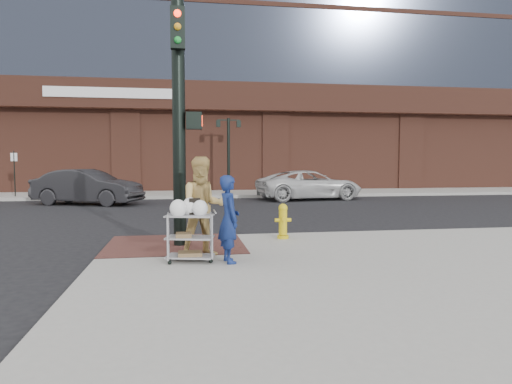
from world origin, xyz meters
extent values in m
plane|color=black|center=(0.00, 0.00, 0.00)|extent=(220.00, 220.00, 0.00)
cube|color=gray|center=(12.50, 32.00, 0.07)|extent=(65.00, 36.00, 0.15)
cube|color=#542B27|center=(-0.60, 0.90, 0.16)|extent=(2.80, 2.40, 0.01)
cube|color=brown|center=(5.00, 31.00, 14.15)|extent=(42.00, 26.00, 28.00)
cylinder|color=black|center=(2.00, 16.00, 2.15)|extent=(0.16, 0.16, 4.00)
cube|color=black|center=(2.00, 16.00, 4.05)|extent=(1.20, 0.06, 0.06)
cube|color=black|center=(1.45, 16.00, 3.85)|extent=(0.22, 0.22, 0.35)
cube|color=black|center=(2.55, 16.00, 3.85)|extent=(0.22, 0.22, 0.35)
cylinder|color=black|center=(-8.50, 15.00, 1.25)|extent=(0.05, 0.05, 2.20)
cylinder|color=black|center=(-0.50, 0.80, 2.65)|extent=(0.26, 0.26, 5.00)
cube|color=black|center=(-0.20, 0.80, 2.70)|extent=(0.32, 0.28, 0.34)
cube|color=#FF260C|center=(-0.04, 0.80, 2.70)|extent=(0.02, 0.18, 0.22)
cube|color=black|center=(-0.50, 0.52, 4.45)|extent=(0.28, 0.18, 0.80)
imported|color=navy|center=(0.34, -0.92, 0.90)|extent=(0.45, 0.60, 1.50)
imported|color=tan|center=(-0.06, -0.29, 1.06)|extent=(0.98, 0.82, 1.82)
imported|color=black|center=(-4.48, 11.72, 0.76)|extent=(4.86, 3.11, 1.51)
imported|color=silver|center=(5.59, 12.68, 0.71)|extent=(5.36, 3.03, 1.41)
cube|color=gray|center=(-0.32, -0.77, 0.95)|extent=(0.88, 0.62, 0.03)
cube|color=gray|center=(-0.32, -0.77, 0.57)|extent=(0.88, 0.62, 0.03)
cube|color=gray|center=(-0.32, -0.77, 0.25)|extent=(0.88, 0.62, 0.03)
cube|color=black|center=(-0.23, -0.73, 1.09)|extent=(0.19, 0.12, 0.28)
cube|color=brown|center=(-0.43, -0.77, 0.62)|extent=(0.26, 0.30, 0.07)
cube|color=brown|center=(-0.32, -0.77, 0.29)|extent=(0.41, 0.32, 0.06)
cylinder|color=gold|center=(1.77, 1.28, 0.19)|extent=(0.26, 0.26, 0.07)
cylinder|color=gold|center=(1.77, 1.28, 0.52)|extent=(0.18, 0.18, 0.57)
sphere|color=gold|center=(1.77, 1.28, 0.83)|extent=(0.20, 0.20, 0.20)
cylinder|color=gold|center=(1.77, 1.28, 0.56)|extent=(0.37, 0.08, 0.08)
cube|color=red|center=(-6.83, 14.85, 0.62)|extent=(0.44, 0.41, 0.94)
cube|color=yellow|center=(-5.87, 15.02, 0.66)|extent=(0.46, 0.42, 1.03)
camera|label=1|loc=(-0.42, -8.62, 1.90)|focal=32.00mm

